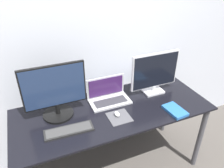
{
  "coord_description": "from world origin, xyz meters",
  "views": [
    {
      "loc": [
        -0.61,
        -1.08,
        1.93
      ],
      "look_at": [
        0.0,
        0.38,
        1.0
      ],
      "focal_mm": 35.0,
      "sensor_mm": 36.0,
      "label": 1
    }
  ],
  "objects_px": {
    "book": "(175,110)",
    "keyboard": "(69,130)",
    "monitor_right": "(155,73)",
    "monitor_left": "(55,92)",
    "mouse": "(117,114)",
    "laptop": "(108,95)"
  },
  "relations": [
    {
      "from": "monitor_left",
      "to": "book",
      "type": "bearing_deg",
      "value": -20.26
    },
    {
      "from": "monitor_right",
      "to": "keyboard",
      "type": "xyz_separation_m",
      "value": [
        -0.9,
        -0.24,
        -0.21
      ]
    },
    {
      "from": "keyboard",
      "to": "book",
      "type": "bearing_deg",
      "value": -7.02
    },
    {
      "from": "laptop",
      "to": "keyboard",
      "type": "distance_m",
      "value": 0.52
    },
    {
      "from": "monitor_left",
      "to": "keyboard",
      "type": "relative_size",
      "value": 1.33
    },
    {
      "from": "monitor_right",
      "to": "book",
      "type": "relative_size",
      "value": 2.22
    },
    {
      "from": "monitor_right",
      "to": "mouse",
      "type": "bearing_deg",
      "value": -156.58
    },
    {
      "from": "monitor_left",
      "to": "mouse",
      "type": "relative_size",
      "value": 7.74
    },
    {
      "from": "laptop",
      "to": "monitor_right",
      "type": "bearing_deg",
      "value": -4.97
    },
    {
      "from": "monitor_left",
      "to": "monitor_right",
      "type": "distance_m",
      "value": 0.93
    },
    {
      "from": "monitor_right",
      "to": "keyboard",
      "type": "height_order",
      "value": "monitor_right"
    },
    {
      "from": "book",
      "to": "keyboard",
      "type": "bearing_deg",
      "value": 172.98
    },
    {
      "from": "laptop",
      "to": "mouse",
      "type": "relative_size",
      "value": 5.63
    },
    {
      "from": "monitor_right",
      "to": "book",
      "type": "distance_m",
      "value": 0.4
    },
    {
      "from": "laptop",
      "to": "keyboard",
      "type": "relative_size",
      "value": 0.97
    },
    {
      "from": "monitor_left",
      "to": "monitor_right",
      "type": "xyz_separation_m",
      "value": [
        0.93,
        0.0,
        -0.01
      ]
    },
    {
      "from": "monitor_left",
      "to": "book",
      "type": "relative_size",
      "value": 2.32
    },
    {
      "from": "monitor_right",
      "to": "book",
      "type": "xyz_separation_m",
      "value": [
        0.01,
        -0.35,
        -0.2
      ]
    },
    {
      "from": "laptop",
      "to": "mouse",
      "type": "distance_m",
      "value": 0.25
    },
    {
      "from": "monitor_left",
      "to": "keyboard",
      "type": "height_order",
      "value": "monitor_left"
    },
    {
      "from": "laptop",
      "to": "monitor_left",
      "type": "bearing_deg",
      "value": -175.13
    },
    {
      "from": "monitor_right",
      "to": "mouse",
      "type": "height_order",
      "value": "monitor_right"
    }
  ]
}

